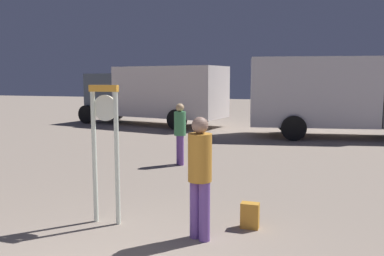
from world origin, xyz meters
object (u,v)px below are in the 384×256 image
at_px(backpack, 250,216).
at_px(box_truck_near, 156,93).
at_px(standing_clock, 105,139).
at_px(person_distant, 180,131).
at_px(box_truck_far, 332,94).
at_px(person_near_clock, 200,172).

xyz_separation_m(backpack, box_truck_near, (-6.47, 11.89, 1.36)).
distance_m(standing_clock, person_distant, 4.28).
bearing_deg(backpack, box_truck_far, 81.81).
relative_size(standing_clock, backpack, 5.52).
bearing_deg(backpack, person_distant, 122.47).
bearing_deg(person_near_clock, box_truck_near, 115.14).
relative_size(box_truck_near, box_truck_far, 1.08).
bearing_deg(person_near_clock, person_distant, 112.41).
bearing_deg(box_truck_far, person_near_clock, -100.82).
bearing_deg(backpack, person_near_clock, -133.92).
height_order(standing_clock, box_truck_far, box_truck_far).
distance_m(box_truck_near, box_truck_far, 8.12).
bearing_deg(standing_clock, box_truck_near, 109.35).
bearing_deg(box_truck_near, standing_clock, -70.65).
relative_size(person_near_clock, box_truck_near, 0.23).
relative_size(backpack, box_truck_near, 0.05).
xyz_separation_m(backpack, person_distant, (-2.43, 3.81, 0.70)).
bearing_deg(person_distant, box_truck_far, 58.48).
xyz_separation_m(person_distant, box_truck_near, (-4.04, 8.08, 0.66)).
bearing_deg(box_truck_far, box_truck_near, 167.65).
xyz_separation_m(person_near_clock, box_truck_near, (-5.87, 12.51, 0.60)).
xyz_separation_m(person_near_clock, person_distant, (-1.83, 4.43, -0.07)).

